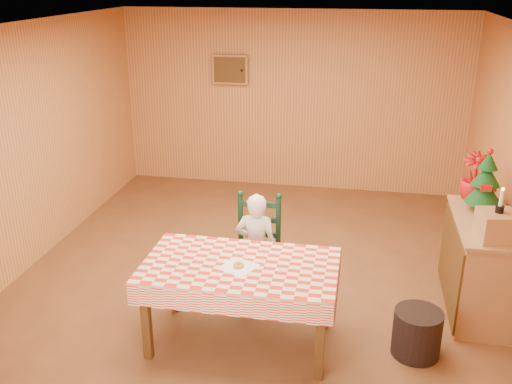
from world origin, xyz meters
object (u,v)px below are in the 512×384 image
shelf_unit (478,265)px  storage_bin (417,333)px  crate (497,226)px  seated_child (256,248)px  christmas_tree (485,183)px  ladder_chair (257,251)px  dining_table (240,273)px

shelf_unit → storage_bin: bearing=-125.2°
crate → storage_bin: crate is taller
seated_child → christmas_tree: bearing=-167.4°
ladder_chair → crate: (2.11, -0.23, 0.55)m
crate → storage_bin: size_ratio=0.73×
ladder_chair → storage_bin: (1.51, -0.68, -0.30)m
christmas_tree → storage_bin: 1.60m
dining_table → crate: size_ratio=5.52×
ladder_chair → shelf_unit: 2.11m
dining_table → christmas_tree: 2.49m
shelf_unit → christmas_tree: (0.01, 0.25, 0.74)m
ladder_chair → christmas_tree: size_ratio=1.74×
ladder_chair → seated_child: seated_child is taller
dining_table → ladder_chair: (0.00, 0.79, -0.18)m
christmas_tree → storage_bin: bearing=-118.9°
dining_table → crate: bearing=14.7°
christmas_tree → storage_bin: christmas_tree is taller
seated_child → shelf_unit: seated_child is taller
seated_child → crate: 2.18m
shelf_unit → christmas_tree: 0.79m
ladder_chair → seated_child: size_ratio=0.96×
dining_table → seated_child: seated_child is taller
ladder_chair → storage_bin: bearing=-24.2°
crate → dining_table: bearing=-165.3°
ladder_chair → seated_child: bearing=-90.0°
dining_table → shelf_unit: size_ratio=1.34×
dining_table → ladder_chair: bearing=90.0°
dining_table → christmas_tree: (2.11, 1.20, 0.52)m
ladder_chair → shelf_unit: (2.10, 0.17, -0.04)m
ladder_chair → crate: size_ratio=3.60×
seated_child → storage_bin: seated_child is taller
ladder_chair → shelf_unit: bearing=4.5°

